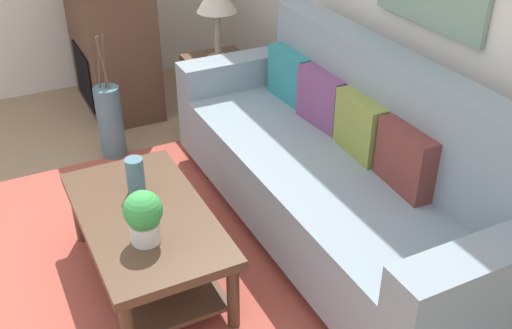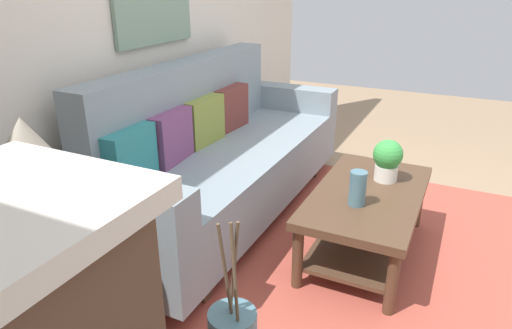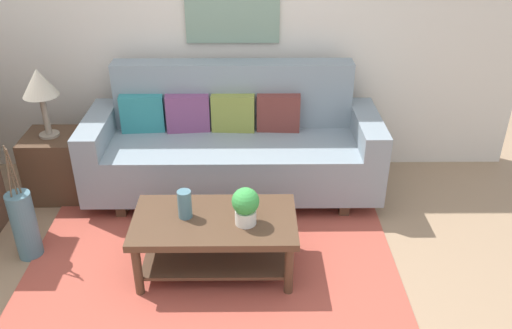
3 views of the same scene
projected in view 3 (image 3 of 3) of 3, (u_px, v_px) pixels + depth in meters
ground_plane at (208, 309)px, 3.43m from camera, size 9.34×9.34×0.00m
wall_back at (218, 21)px, 4.52m from camera, size 5.34×0.10×2.70m
area_rug at (213, 258)px, 3.86m from camera, size 2.61×2.19×0.01m
couch at (233, 146)px, 4.49m from camera, size 2.40×0.84×1.08m
throw_pillow_teal at (142, 113)px, 4.48m from camera, size 0.37×0.14×0.32m
throw_pillow_plum at (188, 113)px, 4.48m from camera, size 0.37×0.15×0.32m
throw_pillow_olive at (233, 113)px, 4.48m from camera, size 0.37×0.14×0.32m
throw_pillow_maroon at (278, 113)px, 4.49m from camera, size 0.37×0.14×0.32m
coffee_table at (215, 232)px, 3.62m from camera, size 1.10×0.60×0.43m
tabletop_vase at (185, 204)px, 3.53m from camera, size 0.09×0.09×0.20m
potted_plant_tabletop at (246, 205)px, 3.45m from camera, size 0.18×0.18×0.26m
side_table at (56, 165)px, 4.51m from camera, size 0.44×0.44×0.56m
table_lamp at (39, 86)px, 4.16m from camera, size 0.28×0.28×0.57m
floor_vase at (25, 225)px, 3.78m from camera, size 0.17×0.17×0.52m
floor_vase_branch_a at (14, 172)px, 3.57m from camera, size 0.02×0.05×0.36m
floor_vase_branch_b at (10, 170)px, 3.59m from camera, size 0.04×0.04×0.36m
floor_vase_branch_c at (8, 173)px, 3.55m from camera, size 0.04×0.04×0.36m
framed_painting at (232, 1)px, 4.37m from camera, size 0.78×0.03×0.69m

